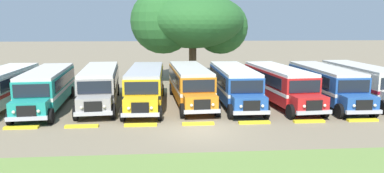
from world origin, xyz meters
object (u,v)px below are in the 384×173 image
Objects in this scene: parked_bus_slot_3 at (146,84)px; parked_bus_slot_5 at (234,83)px; broad_shade_tree at (191,22)px; parked_bus_slot_8 at (362,81)px; parked_bus_slot_6 at (279,83)px; parked_bus_slot_2 at (100,84)px; parked_bus_slot_4 at (190,83)px; parked_bus_slot_0 at (2,86)px; parked_bus_slot_7 at (325,83)px; parked_bus_slot_1 at (47,87)px.

parked_bus_slot_3 is 1.00× the size of parked_bus_slot_5.
parked_bus_slot_8 is at bearing -41.28° from broad_shade_tree.
parked_bus_slot_5 is 3.54m from parked_bus_slot_6.
parked_bus_slot_3 is (3.56, -0.53, 0.00)m from parked_bus_slot_2.
parked_bus_slot_3 and parked_bus_slot_8 have the same top height.
parked_bus_slot_3 is 17.62m from parked_bus_slot_8.
broad_shade_tree reaches higher than parked_bus_slot_8.
parked_bus_slot_2 is 1.01× the size of parked_bus_slot_5.
parked_bus_slot_3 and parked_bus_slot_4 have the same top height.
parked_bus_slot_3 is 1.00× the size of parked_bus_slot_8.
parked_bus_slot_0 is at bearing -90.61° from parked_bus_slot_2.
parked_bus_slot_0 is 19.88m from broad_shade_tree.
parked_bus_slot_0 is at bearing -91.30° from parked_bus_slot_4.
parked_bus_slot_6 is 1.01× the size of parked_bus_slot_8.
parked_bus_slot_2 is 17.73m from parked_bus_slot_7.
parked_bus_slot_8 is (17.62, 0.43, 0.00)m from parked_bus_slot_3.
parked_bus_slot_7 is (14.15, -0.40, 0.00)m from parked_bus_slot_3.
parked_bus_slot_0 is 1.00× the size of parked_bus_slot_5.
parked_bus_slot_7 is (24.82, -0.41, 0.00)m from parked_bus_slot_0.
parked_bus_slot_0 is 1.00× the size of parked_bus_slot_8.
parked_bus_slot_6 is 0.85× the size of broad_shade_tree.
broad_shade_tree is (-2.49, 12.01, 4.83)m from parked_bus_slot_5.
parked_bus_slot_7 is at bearing -51.94° from broad_shade_tree.
parked_bus_slot_4 is 1.01× the size of parked_bus_slot_5.
parked_bus_slot_0 is 0.99× the size of parked_bus_slot_4.
parked_bus_slot_1 is at bearing 82.75° from parked_bus_slot_0.
parked_bus_slot_1 is 1.00× the size of parked_bus_slot_2.
parked_bus_slot_1 is at bearing -89.00° from parked_bus_slot_8.
parked_bus_slot_3 is at bearing 89.39° from parked_bus_slot_0.
parked_bus_slot_7 is 1.00× the size of parked_bus_slot_8.
parked_bus_slot_5 is (14.21, 0.39, 0.00)m from parked_bus_slot_1.
parked_bus_slot_0 is 1.00× the size of parked_bus_slot_3.
parked_bus_slot_1 is 24.92m from parked_bus_slot_8.
parked_bus_slot_5 is at bearing 89.39° from parked_bus_slot_0.
parked_bus_slot_4 is at bearing -99.69° from parked_bus_slot_5.
parked_bus_slot_6 is (6.96, -0.84, 0.00)m from parked_bus_slot_4.
parked_bus_slot_3 is 14.15m from parked_bus_slot_7.
parked_bus_slot_1 is at bearing -88.51° from parked_bus_slot_4.
parked_bus_slot_0 is 21.12m from parked_bus_slot_6.
parked_bus_slot_8 is 0.85× the size of broad_shade_tree.
broad_shade_tree reaches higher than parked_bus_slot_2.
parked_bus_slot_3 is 13.68m from broad_shade_tree.
parked_bus_slot_4 and parked_bus_slot_8 have the same top height.
parked_bus_slot_3 is 10.45m from parked_bus_slot_6.
parked_bus_slot_8 is (7.17, 0.70, 0.00)m from parked_bus_slot_6.
parked_bus_slot_2 is 1.01× the size of parked_bus_slot_8.
parked_bus_slot_0 is 28.30m from parked_bus_slot_8.
parked_bus_slot_2 is 1.00× the size of parked_bus_slot_4.
parked_bus_slot_2 is 1.01× the size of parked_bus_slot_7.
parked_bus_slot_7 is at bearing -77.40° from parked_bus_slot_8.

